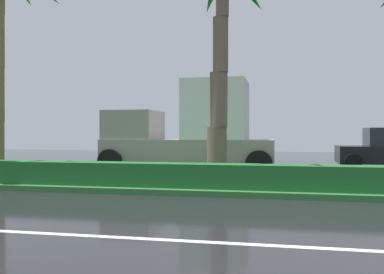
# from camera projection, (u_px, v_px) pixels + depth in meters

# --- Properties ---
(ground_plane) EXTENTS (90.00, 42.00, 0.10)m
(ground_plane) POSITION_uv_depth(u_px,v_px,m) (310.00, 186.00, 12.40)
(ground_plane) COLOR black
(near_lane_divider_stripe) EXTENTS (81.00, 0.14, 0.01)m
(near_lane_divider_stripe) POSITION_uv_depth(u_px,v_px,m) (346.00, 249.00, 5.55)
(near_lane_divider_stripe) COLOR white
(near_lane_divider_stripe) RESTS_ON ground_plane
(median_strip) EXTENTS (85.50, 4.00, 0.15)m
(median_strip) POSITION_uv_depth(u_px,v_px,m) (312.00, 186.00, 11.42)
(median_strip) COLOR #2D6B33
(median_strip) RESTS_ON ground_plane
(median_hedge) EXTENTS (76.50, 0.70, 0.60)m
(median_hedge) POSITION_uv_depth(u_px,v_px,m) (317.00, 178.00, 10.04)
(median_hedge) COLOR #1E6028
(median_hedge) RESTS_ON median_strip
(palm_tree_centre_left) EXTENTS (3.89, 3.77, 6.72)m
(palm_tree_centre_left) POSITION_uv_depth(u_px,v_px,m) (221.00, 0.00, 11.90)
(palm_tree_centre_left) COLOR brown
(palm_tree_centre_left) RESTS_ON median_strip
(box_truck_lead) EXTENTS (6.40, 2.64, 3.46)m
(box_truck_lead) POSITION_uv_depth(u_px,v_px,m) (191.00, 132.00, 16.13)
(box_truck_lead) COLOR gray
(box_truck_lead) RESTS_ON ground_plane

